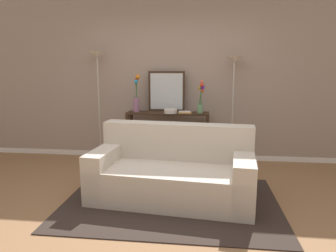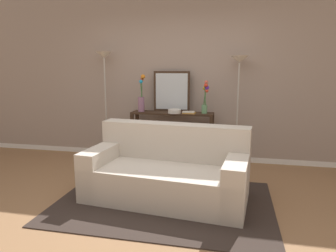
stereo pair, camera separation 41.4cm
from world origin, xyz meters
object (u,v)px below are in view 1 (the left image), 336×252
(floor_lamp_left, at_px, (98,76))
(fruit_bowl, at_px, (171,111))
(vase_tall_flowers, at_px, (136,99))
(book_stack, at_px, (185,112))
(couch, at_px, (173,173))
(console_table, at_px, (168,129))
(vase_short_flowers, at_px, (201,97))
(wall_mirror, at_px, (167,91))
(book_row_under_console, at_px, (147,158))
(floor_lamp_right, at_px, (234,80))

(floor_lamp_left, relative_size, fruit_bowl, 8.82)
(vase_tall_flowers, distance_m, book_stack, 0.83)
(couch, xyz_separation_m, fruit_bowl, (-0.17, 1.33, 0.58))
(fruit_bowl, bearing_deg, vase_tall_flowers, 171.45)
(console_table, height_order, floor_lamp_left, floor_lamp_left)
(vase_short_flowers, xyz_separation_m, fruit_bowl, (-0.48, -0.09, -0.22))
(wall_mirror, bearing_deg, couch, -80.36)
(floor_lamp_left, xyz_separation_m, wall_mirror, (1.13, 0.13, -0.26))
(fruit_bowl, bearing_deg, floor_lamp_left, 175.36)
(wall_mirror, xyz_separation_m, fruit_bowl, (0.09, -0.22, -0.30))
(book_stack, relative_size, book_row_under_console, 0.54)
(console_table, bearing_deg, floor_lamp_right, 0.32)
(floor_lamp_left, distance_m, book_stack, 1.56)
(fruit_bowl, bearing_deg, vase_short_flowers, 10.91)
(floor_lamp_left, relative_size, book_stack, 8.51)
(vase_tall_flowers, bearing_deg, floor_lamp_left, 178.90)
(floor_lamp_left, height_order, fruit_bowl, floor_lamp_left)
(vase_tall_flowers, bearing_deg, book_row_under_console, 2.17)
(vase_short_flowers, bearing_deg, book_row_under_console, 179.98)
(floor_lamp_left, height_order, book_stack, floor_lamp_left)
(vase_tall_flowers, bearing_deg, couch, -62.15)
(couch, xyz_separation_m, vase_short_flowers, (0.31, 1.42, 0.79))
(console_table, distance_m, wall_mirror, 0.62)
(floor_lamp_left, height_order, wall_mirror, floor_lamp_left)
(floor_lamp_right, distance_m, wall_mirror, 1.10)
(vase_short_flowers, relative_size, book_row_under_console, 1.30)
(couch, height_order, floor_lamp_left, floor_lamp_left)
(floor_lamp_left, height_order, floor_lamp_right, floor_lamp_left)
(console_table, xyz_separation_m, floor_lamp_left, (-1.16, 0.01, 0.86))
(fruit_bowl, height_order, book_row_under_console, fruit_bowl)
(floor_lamp_left, xyz_separation_m, book_stack, (1.45, -0.07, -0.57))
(wall_mirror, bearing_deg, console_table, -74.05)
(book_row_under_console, bearing_deg, wall_mirror, 22.66)
(vase_tall_flowers, height_order, vase_short_flowers, vase_tall_flowers)
(vase_short_flowers, distance_m, book_row_under_console, 1.37)
(floor_lamp_left, bearing_deg, vase_tall_flowers, -1.10)
(couch, relative_size, fruit_bowl, 9.58)
(console_table, bearing_deg, book_row_under_console, 180.00)
(floor_lamp_right, relative_size, book_row_under_console, 4.36)
(vase_tall_flowers, xyz_separation_m, book_stack, (0.81, -0.06, -0.20))
(fruit_bowl, relative_size, book_row_under_console, 0.52)
(vase_short_flowers, height_order, book_stack, vase_short_flowers)
(couch, bearing_deg, floor_lamp_right, 60.21)
(console_table, bearing_deg, couch, -80.95)
(floor_lamp_right, relative_size, book_stack, 8.13)
(vase_tall_flowers, height_order, fruit_bowl, vase_tall_flowers)
(book_row_under_console, bearing_deg, couch, -67.88)
(floor_lamp_right, xyz_separation_m, vase_tall_flowers, (-1.56, -0.01, -0.31))
(floor_lamp_right, relative_size, vase_tall_flowers, 2.86)
(floor_lamp_left, height_order, vase_tall_flowers, floor_lamp_left)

